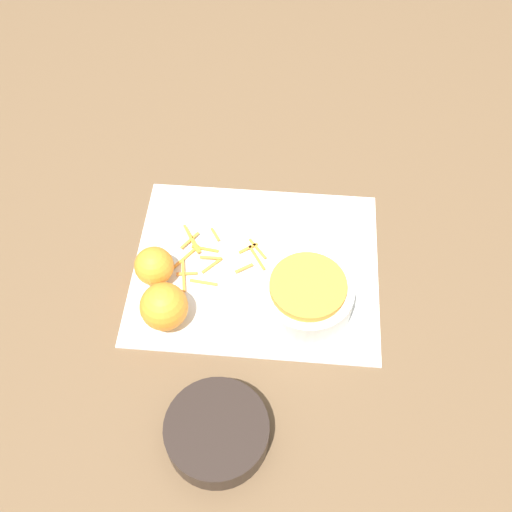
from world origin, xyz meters
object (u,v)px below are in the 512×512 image
(orange_left, at_px, (164,307))
(orange_right, at_px, (154,266))
(knife, at_px, (320,264))
(bowl_dark, at_px, (217,432))
(bowl_speckled, at_px, (307,297))

(orange_left, height_order, orange_right, orange_left)
(knife, distance_m, orange_right, 0.30)
(bowl_dark, bearing_deg, bowl_speckled, -118.05)
(orange_right, bearing_deg, orange_left, 111.35)
(bowl_speckled, xyz_separation_m, bowl_dark, (0.13, 0.24, -0.02))
(orange_right, bearing_deg, bowl_speckled, 170.74)
(bowl_dark, height_order, knife, bowl_dark)
(bowl_speckled, distance_m, bowl_dark, 0.27)
(bowl_speckled, relative_size, bowl_dark, 0.99)
(bowl_dark, height_order, orange_left, orange_left)
(bowl_dark, distance_m, knife, 0.36)
(bowl_speckled, height_order, bowl_dark, bowl_speckled)
(bowl_dark, relative_size, orange_right, 2.26)
(bowl_speckled, bearing_deg, bowl_dark, 61.95)
(bowl_dark, xyz_separation_m, orange_right, (0.14, -0.28, 0.02))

